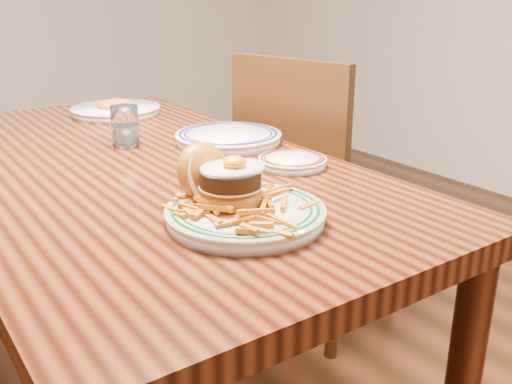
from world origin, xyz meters
TOP-DOWN VIEW (x-y plane):
  - table at (0.00, 0.00)m, footprint 0.85×1.60m
  - chair_right at (0.67, 0.10)m, footprint 0.53×0.53m
  - main_plate at (0.00, -0.48)m, footprint 0.29×0.31m
  - side_plate at (0.29, -0.27)m, footprint 0.16×0.16m
  - rear_plate at (0.28, -0.00)m, footprint 0.29×0.29m
  - water_glass at (0.04, 0.13)m, footprint 0.07×0.07m
  - far_plate at (0.18, 0.53)m, footprint 0.29×0.29m

SIDE VIEW (x-z plane):
  - chair_right at x=0.67m, z-range 0.03..0.99m
  - table at x=0.00m, z-range 0.29..1.04m
  - side_plate at x=0.29m, z-range 0.75..0.78m
  - far_plate at x=0.18m, z-range 0.74..0.79m
  - rear_plate at x=0.28m, z-range 0.75..0.78m
  - main_plate at x=0.00m, z-range 0.72..0.86m
  - water_glass at x=0.04m, z-range 0.74..0.85m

